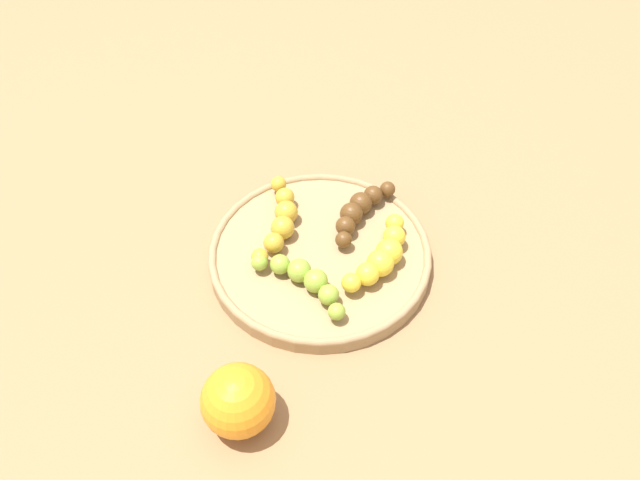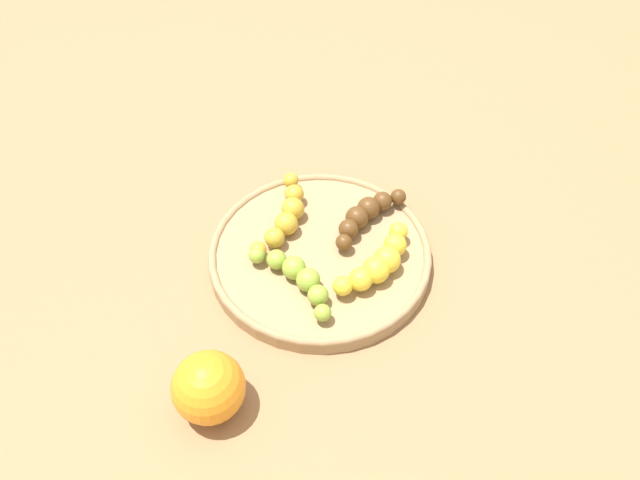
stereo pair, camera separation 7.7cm
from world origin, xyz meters
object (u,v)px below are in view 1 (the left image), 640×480
object	(u,v)px
banana_green	(304,279)
banana_spotted	(280,219)
banana_overripe	(359,210)
orange_fruit	(238,401)
fruit_bowl	(320,254)
banana_yellow	(382,255)

from	to	relation	value
banana_green	banana_spotted	size ratio (longest dim) A/B	0.83
banana_green	banana_overripe	size ratio (longest dim) A/B	1.02
banana_spotted	orange_fruit	xyz separation A→B (m)	(-0.02, 0.25, 0.00)
banana_spotted	orange_fruit	bearing A→B (deg)	-89.49
fruit_bowl	banana_spotted	size ratio (longest dim) A/B	1.87
banana_overripe	orange_fruit	bearing A→B (deg)	98.05
banana_green	banana_spotted	xyz separation A→B (m)	(0.05, -0.09, 0.00)
banana_overripe	orange_fruit	world-z (taller)	orange_fruit
banana_overripe	banana_green	bearing A→B (deg)	92.62
fruit_bowl	banana_yellow	world-z (taller)	banana_yellow
fruit_bowl	banana_overripe	xyz separation A→B (m)	(-0.04, -0.06, 0.02)
banana_green	banana_spotted	bearing A→B (deg)	56.87
fruit_bowl	banana_green	xyz separation A→B (m)	(0.01, 0.06, 0.02)
banana_yellow	orange_fruit	distance (m)	0.25
banana_spotted	banana_yellow	bearing A→B (deg)	-18.46
fruit_bowl	orange_fruit	size ratio (longest dim) A/B	3.66
banana_spotted	banana_green	bearing A→B (deg)	-63.68
banana_yellow	banana_overripe	xyz separation A→B (m)	(0.04, -0.07, -0.00)
fruit_bowl	banana_overripe	world-z (taller)	banana_overripe
fruit_bowl	banana_spotted	distance (m)	0.07
banana_yellow	banana_overripe	world-z (taller)	banana_yellow
banana_green	orange_fruit	xyz separation A→B (m)	(0.03, 0.17, 0.00)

